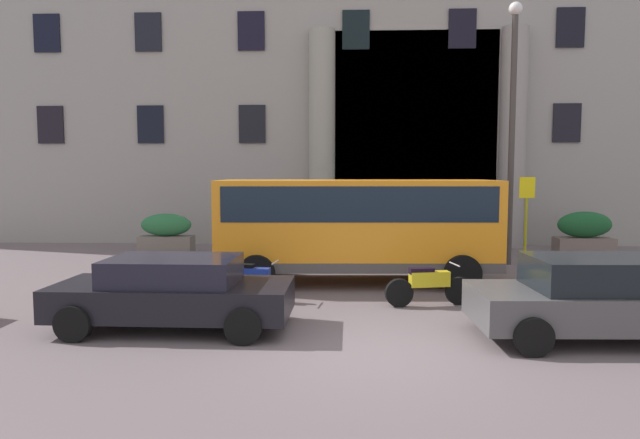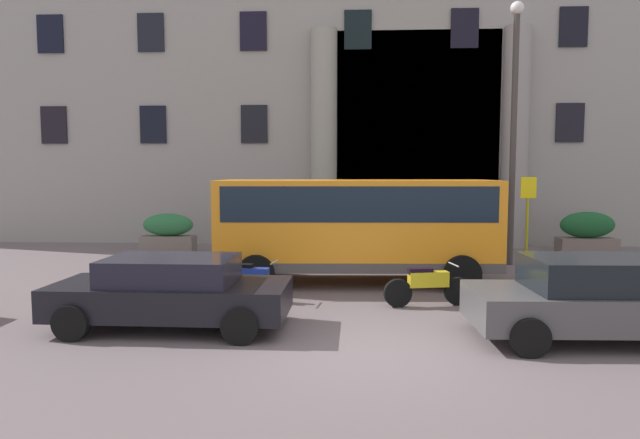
% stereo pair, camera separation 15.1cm
% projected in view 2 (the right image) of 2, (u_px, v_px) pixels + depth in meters
% --- Properties ---
extents(ground_plane, '(80.00, 64.00, 0.12)m').
position_uv_depth(ground_plane, '(367.00, 356.00, 8.76)').
color(ground_plane, '#65585B').
extents(office_building_facade, '(39.97, 9.75, 21.34)m').
position_uv_depth(office_building_facade, '(357.00, 0.00, 25.23)').
color(office_building_facade, gray).
rests_on(office_building_facade, ground_plane).
extents(orange_minibus, '(7.02, 2.84, 2.64)m').
position_uv_depth(orange_minibus, '(357.00, 221.00, 14.10)').
color(orange_minibus, orange).
rests_on(orange_minibus, ground_plane).
extents(bus_stop_sign, '(0.44, 0.08, 2.70)m').
position_uv_depth(bus_stop_sign, '(527.00, 213.00, 15.87)').
color(bus_stop_sign, '#9D9D16').
rests_on(bus_stop_sign, ground_plane).
extents(hedge_planter_far_west, '(2.10, 0.89, 1.29)m').
position_uv_depth(hedge_planter_far_west, '(450.00, 237.00, 18.95)').
color(hedge_planter_far_west, gray).
rests_on(hedge_planter_far_west, ground_plane).
extents(hedge_planter_entrance_right, '(1.94, 0.78, 1.48)m').
position_uv_depth(hedge_planter_entrance_right, '(587.00, 234.00, 19.11)').
color(hedge_planter_entrance_right, '#72625A').
rests_on(hedge_planter_entrance_right, ground_plane).
extents(hedge_planter_far_east, '(1.86, 0.72, 1.39)m').
position_uv_depth(hedge_planter_far_east, '(168.00, 234.00, 19.47)').
color(hedge_planter_far_east, '#6B645C').
rests_on(hedge_planter_far_east, ground_plane).
extents(parked_compact_extra, '(4.25, 2.06, 1.41)m').
position_uv_depth(parked_compact_extra, '(597.00, 298.00, 9.30)').
color(parked_compact_extra, '#494748').
rests_on(parked_compact_extra, ground_plane).
extents(parked_coupe_end, '(4.25, 1.98, 1.31)m').
position_uv_depth(parked_coupe_end, '(172.00, 291.00, 10.04)').
color(parked_coupe_end, black).
rests_on(parked_coupe_end, ground_plane).
extents(scooter_by_planter, '(1.97, 0.55, 0.89)m').
position_uv_depth(scooter_by_planter, '(247.00, 280.00, 12.21)').
color(scooter_by_planter, black).
rests_on(scooter_by_planter, ground_plane).
extents(motorcycle_near_kerb, '(1.91, 0.62, 0.89)m').
position_uv_depth(motorcycle_near_kerb, '(426.00, 285.00, 11.71)').
color(motorcycle_near_kerb, black).
rests_on(motorcycle_near_kerb, ground_plane).
extents(lamppost_plaza_centre, '(0.40, 0.40, 7.87)m').
position_uv_depth(lamppost_plaza_centre, '(514.00, 114.00, 16.60)').
color(lamppost_plaza_centre, '#3D3735').
rests_on(lamppost_plaza_centre, ground_plane).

